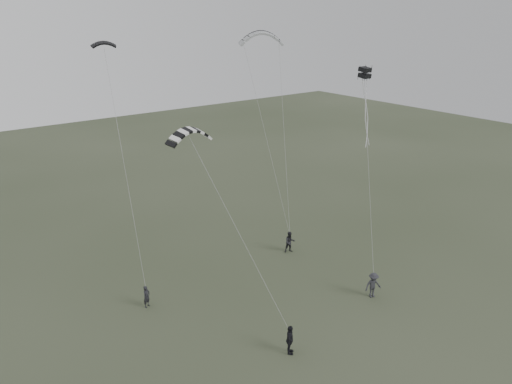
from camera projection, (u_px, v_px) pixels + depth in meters
ground at (301, 315)px, 33.00m from camera, size 140.00×140.00×0.00m
flyer_left at (147, 296)px, 33.69m from camera, size 0.67×0.58×1.56m
flyer_right at (290, 242)px, 41.32m from camera, size 1.07×0.96×1.81m
flyer_center at (290, 340)px, 29.01m from camera, size 1.10×1.08×1.85m
flyer_far at (373, 285)px, 34.77m from camera, size 1.36×1.02×1.88m
kite_dark_small at (103, 43)px, 32.82m from camera, size 1.68×0.94×0.64m
kite_pale_large at (261, 33)px, 41.76m from camera, size 3.85×2.84×1.70m
kite_striped at (189, 130)px, 28.77m from camera, size 3.01×1.30×1.27m
kite_box at (365, 73)px, 36.15m from camera, size 0.74×0.83×0.83m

